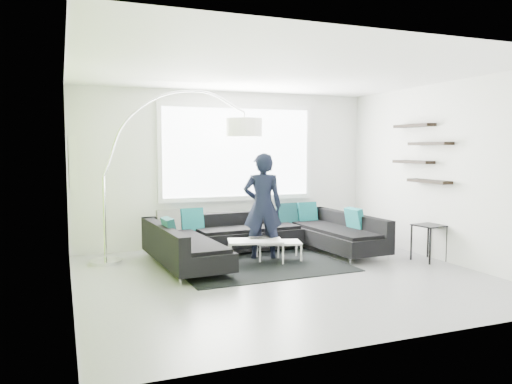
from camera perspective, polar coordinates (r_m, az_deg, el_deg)
ground at (r=7.03m, az=3.12°, el=-9.61°), size 5.50×5.50×0.00m
room_shell at (r=7.01m, az=2.77°, el=5.29°), size 5.54×5.04×2.82m
sectional_sofa at (r=8.07m, az=1.01°, el=-5.29°), size 3.63×2.39×0.75m
rug at (r=7.63m, az=0.50°, el=-8.38°), size 2.59×1.92×0.01m
coffee_table at (r=7.90m, az=1.29°, el=-6.66°), size 1.21×0.88×0.35m
arc_lamp at (r=7.94m, az=-17.04°, el=1.70°), size 2.69×1.54×2.69m
side_table at (r=8.36m, az=19.16°, el=-5.51°), size 0.47×0.47×0.58m
person at (r=8.00m, az=0.76°, el=-1.63°), size 0.87×0.79×1.70m
laptop at (r=7.89m, az=0.44°, el=-5.27°), size 0.37×0.27×0.03m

